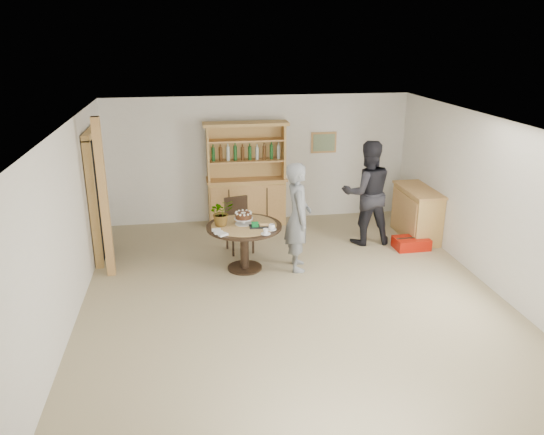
{
  "coord_description": "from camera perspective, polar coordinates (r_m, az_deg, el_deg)",
  "views": [
    {
      "loc": [
        -1.39,
        -6.77,
        3.65
      ],
      "look_at": [
        -0.22,
        0.54,
        1.05
      ],
      "focal_mm": 35.0,
      "sensor_mm": 36.0,
      "label": 1
    }
  ],
  "objects": [
    {
      "name": "gift_tray",
      "position": [
        8.3,
        -1.47,
        -0.84
      ],
      "size": [
        0.3,
        0.2,
        0.08
      ],
      "color": "black",
      "rests_on": "dining_table"
    },
    {
      "name": "hutch",
      "position": [
        10.5,
        -2.76,
        2.94
      ],
      "size": [
        1.62,
        0.54,
        2.04
      ],
      "color": "tan",
      "rests_on": "ground"
    },
    {
      "name": "adult_person",
      "position": [
        9.58,
        10.19,
        2.63
      ],
      "size": [
        0.93,
        0.73,
        1.88
      ],
      "primitive_type": "imported",
      "rotation": [
        0.0,
        0.0,
        3.12
      ],
      "color": "black",
      "rests_on": "ground"
    },
    {
      "name": "red_suitcase",
      "position": [
        9.74,
        14.75,
        -2.68
      ],
      "size": [
        0.61,
        0.42,
        0.21
      ],
      "rotation": [
        0.0,
        0.0,
        0.03
      ],
      "color": "#BA1709",
      "rests_on": "ground"
    },
    {
      "name": "doorway",
      "position": [
        9.26,
        -18.34,
        2.4
      ],
      "size": [
        0.13,
        1.1,
        2.18
      ],
      "color": "black",
      "rests_on": "ground"
    },
    {
      "name": "napkins",
      "position": [
        8.08,
        -5.68,
        -1.6
      ],
      "size": [
        0.24,
        0.33,
        0.03
      ],
      "color": "white",
      "rests_on": "dining_table"
    },
    {
      "name": "dining_table",
      "position": [
        8.46,
        -3.01,
        -1.78
      ],
      "size": [
        1.2,
        1.2,
        0.76
      ],
      "color": "black",
      "rests_on": "ground"
    },
    {
      "name": "pine_post",
      "position": [
        8.42,
        -17.65,
        1.86
      ],
      "size": [
        0.12,
        0.12,
        2.5
      ],
      "primitive_type": "cube",
      "color": "tan",
      "rests_on": "ground"
    },
    {
      "name": "dining_chair",
      "position": [
        9.25,
        -3.66,
        -0.36
      ],
      "size": [
        0.5,
        0.5,
        0.95
      ],
      "rotation": [
        0.0,
        0.0,
        0.21
      ],
      "color": "black",
      "rests_on": "ground"
    },
    {
      "name": "ground",
      "position": [
        7.81,
        2.24,
        -8.51
      ],
      "size": [
        7.0,
        7.0,
        0.0
      ],
      "primitive_type": "plane",
      "color": "tan",
      "rests_on": "ground"
    },
    {
      "name": "room_shell",
      "position": [
        7.18,
        2.44,
        3.9
      ],
      "size": [
        6.04,
        7.04,
        2.52
      ],
      "color": "white",
      "rests_on": "ground"
    },
    {
      "name": "teen_boy",
      "position": [
        8.4,
        2.81,
        0.06
      ],
      "size": [
        0.48,
        0.68,
        1.76
      ],
      "primitive_type": "imported",
      "rotation": [
        0.0,
        0.0,
        1.48
      ],
      "color": "slate",
      "rests_on": "ground"
    },
    {
      "name": "sideboard",
      "position": [
        10.2,
        15.31,
        0.49
      ],
      "size": [
        0.54,
        1.26,
        0.94
      ],
      "color": "tan",
      "rests_on": "ground"
    },
    {
      "name": "flower_vase",
      "position": [
        8.36,
        -5.48,
        0.55
      ],
      "size": [
        0.47,
        0.44,
        0.42
      ],
      "primitive_type": "imported",
      "rotation": [
        0.0,
        0.0,
        0.35
      ],
      "color": "#3F7233",
      "rests_on": "dining_table"
    },
    {
      "name": "coffee_cup_a",
      "position": [
        8.18,
        -0.03,
        -1.06
      ],
      "size": [
        0.15,
        0.15,
        0.09
      ],
      "color": "white",
      "rests_on": "dining_table"
    },
    {
      "name": "birthday_cake",
      "position": [
        8.41,
        -3.08,
        0.11
      ],
      "size": [
        0.3,
        0.3,
        0.2
      ],
      "color": "white",
      "rests_on": "dining_table"
    },
    {
      "name": "coffee_cup_b",
      "position": [
        8.01,
        -0.69,
        -1.55
      ],
      "size": [
        0.15,
        0.15,
        0.08
      ],
      "color": "white",
      "rests_on": "dining_table"
    }
  ]
}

